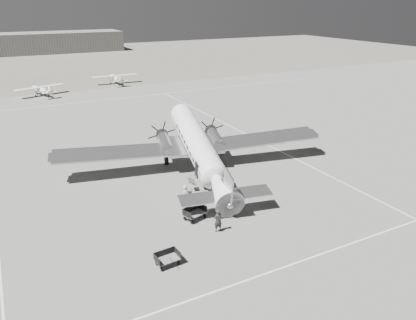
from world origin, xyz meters
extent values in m
plane|color=slate|center=(0.00, 0.00, 0.00)|extent=(260.00, 260.00, 0.00)
cube|color=silver|center=(0.00, -14.00, 0.01)|extent=(60.00, 0.15, 0.01)
cube|color=silver|center=(12.00, 0.00, 0.01)|extent=(0.15, 80.00, 0.01)
cube|color=silver|center=(0.00, 40.00, 0.01)|extent=(90.00, 0.15, 0.01)
cube|color=#5F5C50|center=(0.00, 95.00, 0.00)|extent=(260.00, 90.00, 0.01)
cube|color=slate|center=(5.00, 120.00, 3.00)|extent=(42.00, 14.00, 6.00)
cube|color=#606060|center=(5.00, 120.00, 6.30)|extent=(42.00, 14.00, 0.60)
imported|color=#2A2A2A|center=(-3.03, -8.02, 0.93)|extent=(0.70, 0.48, 1.86)
imported|color=#AAAAA8|center=(-3.46, -3.96, 0.97)|extent=(0.85, 1.03, 1.94)
imported|color=silver|center=(-3.12, -2.24, 0.74)|extent=(0.49, 0.74, 1.48)
camera|label=1|loc=(-16.13, -31.44, 16.38)|focal=35.00mm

